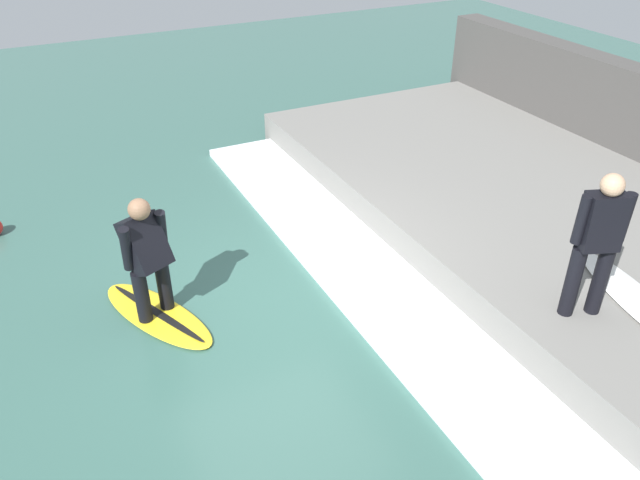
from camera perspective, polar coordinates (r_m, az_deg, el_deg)
ground_plane at (r=7.57m, az=-3.97°, el=-5.55°), size 28.00×28.00×0.00m
concrete_ledge at (r=9.40m, az=18.83°, el=2.54°), size 4.40×9.39×0.52m
wave_foam_crest at (r=7.97m, az=3.88°, el=-2.92°), size 1.17×8.92×0.12m
surfboard_riding at (r=7.53m, az=-14.64°, el=-6.61°), size 1.24×1.86×0.07m
surfer_riding at (r=7.05m, az=-15.56°, el=-1.16°), size 0.55×0.58×1.49m
surfer_waiting_near at (r=6.62m, az=24.06°, el=0.09°), size 0.51×0.36×1.59m
surfboard_waiting_near at (r=7.46m, az=27.04°, el=-4.97°), size 0.92×2.01×0.06m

